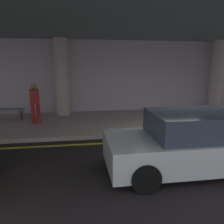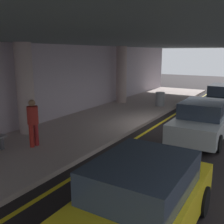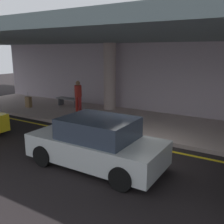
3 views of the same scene
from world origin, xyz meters
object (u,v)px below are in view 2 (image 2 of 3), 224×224
(traveler_with_luggage, at_px, (33,120))
(support_column_far_left, at_px, (25,89))
(car_silver, at_px, (202,121))
(car_black, at_px, (223,98))
(car_yellow_taxi, at_px, (140,202))
(trash_bin_steel, at_px, (160,99))
(support_column_left_mid, at_px, (121,75))

(traveler_with_luggage, bearing_deg, support_column_far_left, 58.32)
(car_silver, bearing_deg, car_black, 1.71)
(car_silver, relative_size, traveler_with_luggage, 2.44)
(car_yellow_taxi, relative_size, car_black, 1.00)
(car_black, bearing_deg, trash_bin_steel, 112.65)
(traveler_with_luggage, bearing_deg, car_yellow_taxi, -109.76)
(car_black, relative_size, traveler_with_luggage, 2.44)
(support_column_far_left, height_order, car_yellow_taxi, support_column_far_left)
(car_black, distance_m, traveler_with_luggage, 11.79)
(car_yellow_taxi, height_order, trash_bin_steel, car_yellow_taxi)
(support_column_left_mid, xyz_separation_m, traveler_with_luggage, (-9.06, -1.51, -0.86))
(car_black, height_order, trash_bin_steel, car_black)
(trash_bin_steel, bearing_deg, car_yellow_taxi, -160.82)
(support_column_far_left, xyz_separation_m, traveler_with_luggage, (-1.06, -1.51, -0.86))
(support_column_left_mid, bearing_deg, traveler_with_luggage, -170.54)
(traveler_with_luggage, bearing_deg, support_column_left_mid, 12.92)
(car_yellow_taxi, distance_m, trash_bin_steel, 12.10)
(car_yellow_taxi, distance_m, traveler_with_luggage, 5.60)
(support_column_left_mid, bearing_deg, support_column_far_left, 180.00)
(support_column_far_left, bearing_deg, support_column_left_mid, 0.00)
(car_black, xyz_separation_m, traveler_with_luggage, (-10.85, 4.59, 0.40))
(support_column_far_left, bearing_deg, car_yellow_taxi, -116.17)
(car_yellow_taxi, height_order, car_silver, same)
(support_column_left_mid, distance_m, car_black, 6.48)
(support_column_left_mid, height_order, traveler_with_luggage, support_column_left_mid)
(support_column_far_left, distance_m, support_column_left_mid, 8.00)
(traveler_with_luggage, height_order, trash_bin_steel, traveler_with_luggage)
(support_column_far_left, xyz_separation_m, car_silver, (3.44, -6.28, -1.26))
(support_column_left_mid, distance_m, car_silver, 7.86)
(trash_bin_steel, bearing_deg, traveler_with_luggage, 172.82)
(car_silver, height_order, trash_bin_steel, car_silver)
(car_yellow_taxi, height_order, traveler_with_luggage, traveler_with_luggage)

